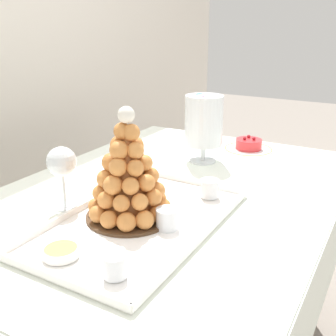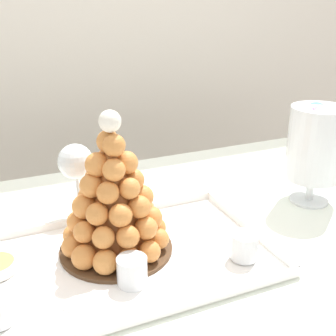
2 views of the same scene
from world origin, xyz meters
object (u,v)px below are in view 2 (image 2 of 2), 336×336
serving_tray (119,262)px  dessert_cup_mid_left (132,272)px  macaron_goblet (316,144)px  wine_glass (76,163)px  croquembouche (114,201)px  dessert_cup_centre (243,248)px

serving_tray → dessert_cup_mid_left: 0.08m
macaron_goblet → wine_glass: size_ratio=1.45×
croquembouche → macaron_goblet: size_ratio=1.14×
dessert_cup_centre → serving_tray: bearing=158.3°
wine_glass → serving_tray: bearing=-84.5°
dessert_cup_centre → macaron_goblet: (0.31, 0.16, 0.12)m
dessert_cup_mid_left → wine_glass: bearing=94.4°
wine_glass → dessert_cup_centre: bearing=-52.5°
dessert_cup_mid_left → wine_glass: 0.33m
croquembouche → dessert_cup_mid_left: croquembouche is taller
serving_tray → macaron_goblet: (0.53, 0.07, 0.15)m
serving_tray → macaron_goblet: macaron_goblet is taller
croquembouche → dessert_cup_mid_left: size_ratio=5.28×
croquembouche → dessert_cup_centre: 0.27m
dessert_cup_mid_left → macaron_goblet: macaron_goblet is taller
macaron_goblet → wine_glass: (-0.56, 0.16, -0.02)m
dessert_cup_centre → wine_glass: wine_glass is taller
dessert_cup_mid_left → dessert_cup_centre: size_ratio=1.03×
serving_tray → croquembouche: croquembouche is taller
wine_glass → macaron_goblet: bearing=-16.5°
croquembouche → dessert_cup_mid_left: (-0.01, -0.12, -0.09)m
croquembouche → wine_glass: (-0.03, 0.20, 0.01)m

